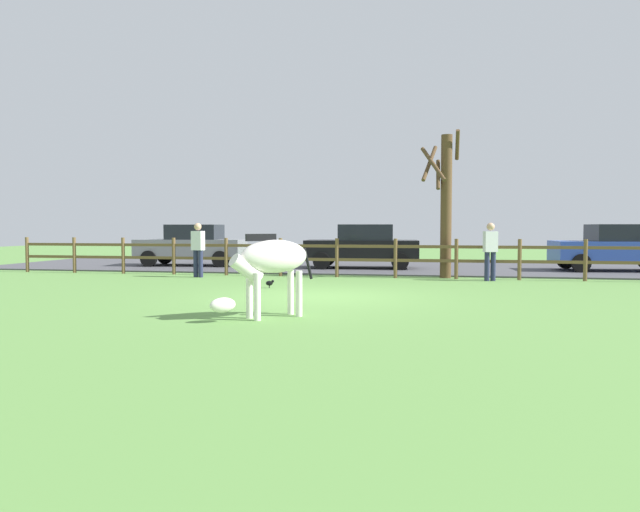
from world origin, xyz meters
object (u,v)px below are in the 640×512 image
(zebra, at_px, (270,263))
(parked_car_grey, at_px, (192,245))
(bare_tree, at_px, (445,201))
(crow_on_grass, at_px, (270,283))
(parked_car_black, at_px, (363,246))
(visitor_right_of_tree, at_px, (490,249))
(visitor_left_of_tree, at_px, (198,247))
(parked_car_blue, at_px, (617,247))

(zebra, distance_m, parked_car_grey, 13.14)
(parked_car_grey, bearing_deg, bare_tree, -18.47)
(crow_on_grass, bearing_deg, parked_car_black, 77.21)
(zebra, bearing_deg, parked_car_grey, 118.78)
(bare_tree, bearing_deg, parked_car_grey, 161.53)
(parked_car_black, bearing_deg, zebra, -91.18)
(bare_tree, xyz_separation_m, visitor_right_of_tree, (1.24, -0.78, -1.38))
(visitor_left_of_tree, distance_m, visitor_right_of_tree, 8.57)
(visitor_left_of_tree, bearing_deg, visitor_right_of_tree, 2.75)
(bare_tree, relative_size, parked_car_blue, 1.06)
(visitor_right_of_tree, bearing_deg, bare_tree, 147.76)
(zebra, bearing_deg, parked_car_blue, 53.04)
(visitor_left_of_tree, height_order, visitor_right_of_tree, same)
(visitor_right_of_tree, bearing_deg, visitor_left_of_tree, -177.25)
(visitor_right_of_tree, bearing_deg, parked_car_blue, 42.00)
(parked_car_blue, bearing_deg, parked_car_grey, -179.57)
(parked_car_blue, bearing_deg, crow_on_grass, -145.03)
(parked_car_grey, relative_size, visitor_right_of_tree, 2.53)
(bare_tree, xyz_separation_m, zebra, (-3.04, -8.39, -1.36))
(visitor_left_of_tree, bearing_deg, parked_car_black, 42.75)
(crow_on_grass, height_order, parked_car_blue, parked_car_blue)
(bare_tree, height_order, parked_car_black, bare_tree)
(crow_on_grass, relative_size, visitor_right_of_tree, 0.13)
(parked_car_blue, height_order, visitor_left_of_tree, visitor_left_of_tree)
(parked_car_black, distance_m, parked_car_grey, 6.56)
(parked_car_black, height_order, parked_car_blue, same)
(crow_on_grass, relative_size, parked_car_grey, 0.05)
(bare_tree, bearing_deg, crow_on_grass, -138.85)
(parked_car_blue, bearing_deg, visitor_right_of_tree, -138.00)
(crow_on_grass, distance_m, parked_car_grey, 8.58)
(zebra, height_order, parked_car_grey, parked_car_grey)
(bare_tree, height_order, visitor_right_of_tree, bare_tree)
(crow_on_grass, bearing_deg, visitor_right_of_tree, 28.32)
(zebra, bearing_deg, parked_car_black, 88.82)
(visitor_right_of_tree, bearing_deg, parked_car_grey, 159.76)
(zebra, xyz_separation_m, visitor_right_of_tree, (4.28, 7.61, -0.02))
(zebra, xyz_separation_m, visitor_left_of_tree, (-4.28, 7.19, -0.02))
(zebra, height_order, visitor_right_of_tree, visitor_right_of_tree)
(crow_on_grass, xyz_separation_m, parked_car_blue, (10.05, 7.03, 0.72))
(bare_tree, relative_size, parked_car_black, 1.06)
(parked_car_grey, bearing_deg, visitor_right_of_tree, -20.24)
(parked_car_black, distance_m, parked_car_blue, 8.52)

